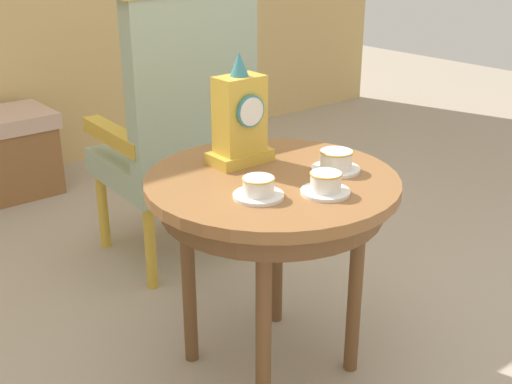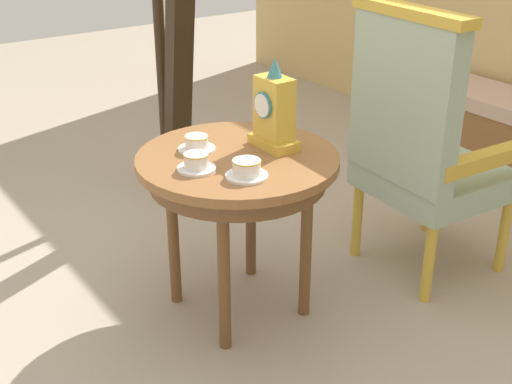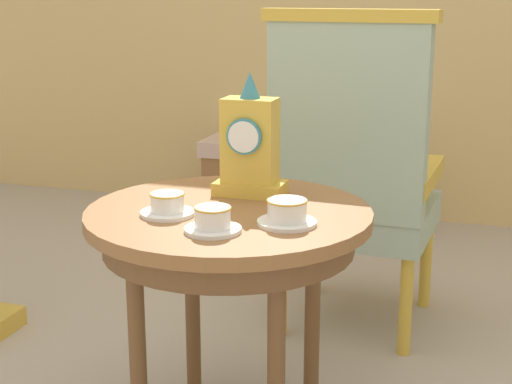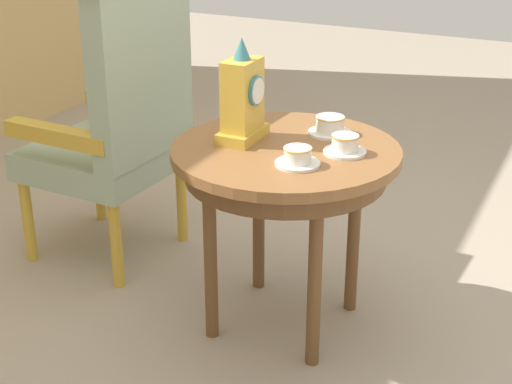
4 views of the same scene
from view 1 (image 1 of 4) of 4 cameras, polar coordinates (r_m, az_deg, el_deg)
ground_plane at (r=2.17m, az=-1.54°, el=-15.17°), size 10.00×10.00×0.00m
side_table at (r=1.89m, az=1.40°, el=-0.78°), size 0.74×0.74×0.65m
teacup_left at (r=1.71m, az=0.22°, el=0.31°), size 0.14×0.14×0.06m
teacup_right at (r=1.74m, az=6.18°, el=0.69°), size 0.14×0.14×0.06m
teacup_center at (r=1.91m, az=7.09°, el=2.69°), size 0.14×0.14×0.06m
mantel_clock at (r=1.94m, az=-1.42°, el=6.41°), size 0.19×0.11×0.34m
armchair at (r=2.57m, az=-6.74°, el=5.75°), size 0.57×0.56×1.14m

